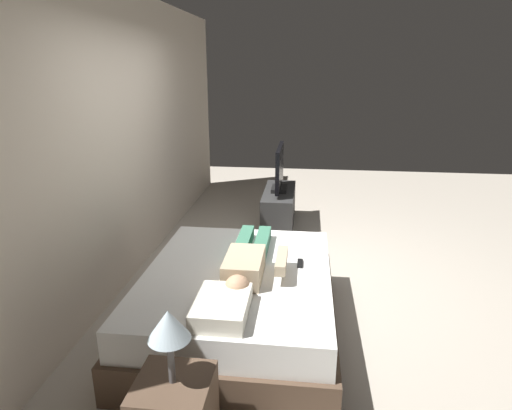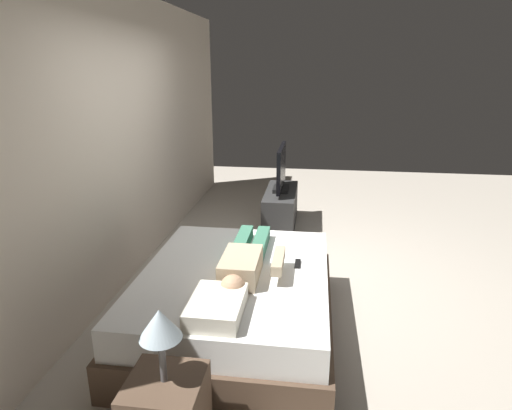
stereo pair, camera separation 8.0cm
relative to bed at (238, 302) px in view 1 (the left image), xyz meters
The scene contains 9 objects.
ground_plane 1.10m from the bed, 25.82° to the right, with size 10.00×10.00×0.00m, color #ADA393.
back_wall 2.19m from the bed, 43.43° to the left, with size 6.40×0.10×2.80m, color beige.
bed is the anchor object (origin of this frame).
pillow 0.72m from the bed, behind, with size 0.48×0.34×0.12m, color silver.
person 0.37m from the bed, 70.87° to the right, with size 1.26×0.46×0.18m.
remote 0.59m from the bed, 69.75° to the right, with size 0.15×0.04×0.02m, color black.
tv_stand 2.49m from the bed, ahead, with size 1.10×0.40×0.50m, color #2D2D2D.
tv 2.55m from the bed, ahead, with size 0.88×0.20×0.59m.
lamp 1.40m from the bed, behind, with size 0.22×0.22×0.42m.
Camera 1 is at (-4.03, -0.05, 2.09)m, focal length 30.61 mm.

